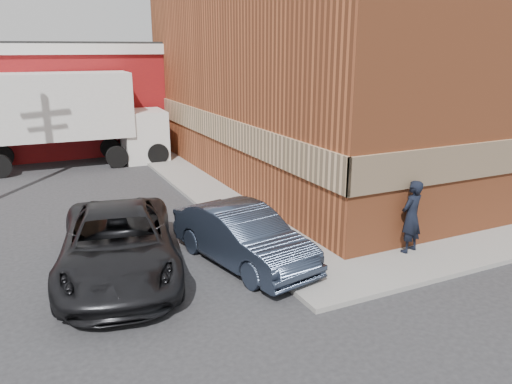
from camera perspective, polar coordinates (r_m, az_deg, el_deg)
name	(u,v)px	position (r m, az deg, el deg)	size (l,w,h in m)	color
ground	(293,276)	(12.27, 4.29, -9.51)	(90.00, 90.00, 0.00)	#28282B
brick_building	(361,62)	(23.30, 11.90, 14.29)	(14.25, 18.25, 9.36)	#A24E29
sidewalk_west	(195,183)	(20.25, -6.98, 1.01)	(1.80, 18.00, 0.12)	gray
warehouse	(5,97)	(29.65, -26.80, 9.64)	(16.30, 8.30, 5.60)	maroon
man	(411,217)	(13.59, 17.34, -2.69)	(0.71, 0.46, 1.94)	black
sedan	(243,236)	(12.62, -1.52, -5.09)	(1.56, 4.47, 1.47)	#273042
suv_a	(118,244)	(12.42, -15.46, -5.72)	(2.67, 5.78, 1.61)	black
box_truck	(74,113)	(24.40, -20.05, 8.47)	(8.71, 2.98, 4.25)	silver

